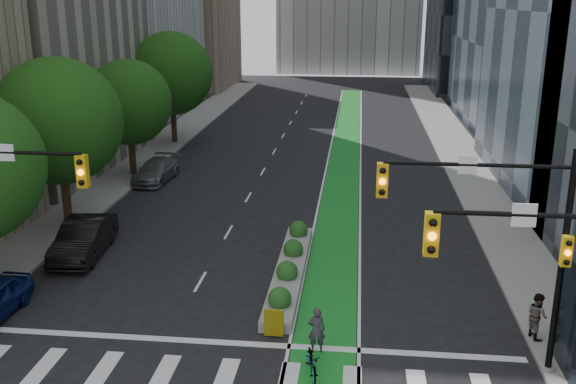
% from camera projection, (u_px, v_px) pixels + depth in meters
% --- Properties ---
extents(ground, '(160.00, 160.00, 0.00)m').
position_uv_depth(ground, '(231.00, 362.00, 21.11)').
color(ground, black).
rests_on(ground, ground).
extents(sidewalk_left, '(3.60, 90.00, 0.15)m').
position_uv_depth(sidewalk_left, '(137.00, 163.00, 46.10)').
color(sidewalk_left, gray).
rests_on(sidewalk_left, ground).
extents(sidewalk_right, '(3.60, 90.00, 0.15)m').
position_uv_depth(sidewalk_right, '(473.00, 173.00, 43.62)').
color(sidewalk_right, gray).
rests_on(sidewalk_right, ground).
extents(bike_lane_paint, '(2.20, 70.00, 0.01)m').
position_uv_depth(bike_lane_paint, '(345.00, 153.00, 49.32)').
color(bike_lane_paint, '#188727').
rests_on(bike_lane_paint, ground).
extents(tree_mid, '(6.40, 6.40, 8.78)m').
position_uv_depth(tree_mid, '(58.00, 121.00, 32.06)').
color(tree_mid, black).
rests_on(tree_mid, ground).
extents(tree_midfar, '(5.60, 5.60, 7.76)m').
position_uv_depth(tree_midfar, '(128.00, 102.00, 41.74)').
color(tree_midfar, black).
rests_on(tree_midfar, ground).
extents(tree_far, '(6.60, 6.60, 9.00)m').
position_uv_depth(tree_far, '(171.00, 74.00, 51.04)').
color(tree_far, black).
rests_on(tree_far, ground).
extents(signal_right, '(5.82, 0.51, 7.20)m').
position_uv_depth(signal_right, '(514.00, 231.00, 19.24)').
color(signal_right, black).
rests_on(signal_right, ground).
extents(signal_far_right, '(4.82, 0.51, 7.20)m').
position_uv_depth(signal_far_right, '(570.00, 300.00, 14.95)').
color(signal_far_right, black).
rests_on(signal_far_right, ground).
extents(median_planter, '(1.20, 10.26, 1.10)m').
position_uv_depth(median_planter, '(290.00, 268.00, 27.57)').
color(median_planter, gray).
rests_on(median_planter, ground).
extents(bicycle, '(0.92, 1.78, 0.89)m').
position_uv_depth(bicycle, '(312.00, 361.00, 20.35)').
color(bicycle, gray).
rests_on(bicycle, ground).
extents(cyclist, '(0.64, 0.47, 1.63)m').
position_uv_depth(cyclist, '(317.00, 330.00, 21.53)').
color(cyclist, '#36313A').
rests_on(cyclist, ground).
extents(parked_car_left_mid, '(2.24, 5.29, 1.70)m').
position_uv_depth(parked_car_left_mid, '(84.00, 238.00, 29.60)').
color(parked_car_left_mid, black).
rests_on(parked_car_left_mid, ground).
extents(parked_car_left_far, '(2.27, 4.97, 1.41)m').
position_uv_depth(parked_car_left_far, '(156.00, 170.00, 41.74)').
color(parked_car_left_far, slate).
rests_on(parked_car_left_far, ground).
extents(pedestrian_near, '(0.84, 0.95, 1.65)m').
position_uv_depth(pedestrian_near, '(537.00, 315.00, 22.17)').
color(pedestrian_near, gray).
rests_on(pedestrian_near, sidewalk_right).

